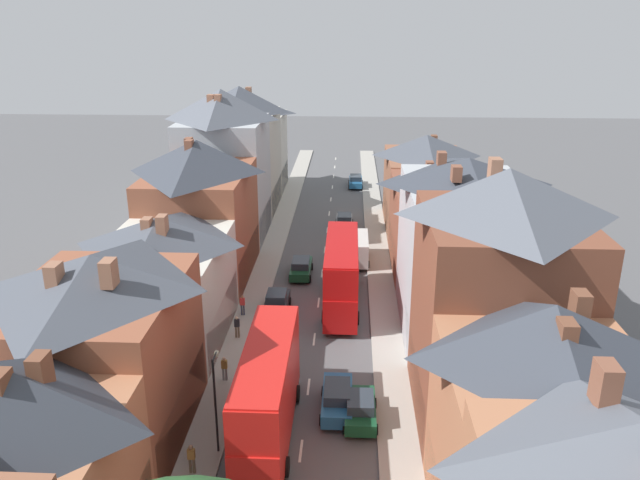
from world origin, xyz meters
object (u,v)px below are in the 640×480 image
(car_mid_black, at_px, (343,250))
(pedestrian_far_left, at_px, (242,304))
(double_decker_bus_lead, at_px, (268,391))
(car_near_blue, at_px, (277,302))
(pedestrian_mid_right, at_px, (237,326))
(delivery_van, at_px, (357,248))
(pedestrian_near_right, at_px, (191,457))
(car_parked_left_b, at_px, (344,221))
(street_lamp, at_px, (216,398))
(car_near_silver, at_px, (301,267))
(double_decker_bus_mid_street, at_px, (341,273))
(car_parked_left_a, at_px, (360,408))
(car_mid_white, at_px, (356,181))
(pedestrian_mid_left, at_px, (224,367))
(car_parked_right_a, at_px, (337,398))

(car_mid_black, height_order, pedestrian_far_left, pedestrian_far_left)
(double_decker_bus_lead, height_order, pedestrian_far_left, double_decker_bus_lead)
(car_near_blue, relative_size, pedestrian_mid_right, 2.40)
(delivery_van, bearing_deg, car_mid_black, 144.09)
(pedestrian_near_right, bearing_deg, delivery_van, 74.07)
(car_parked_left_b, relative_size, pedestrian_mid_right, 2.66)
(pedestrian_far_left, distance_m, street_lamp, 15.70)
(car_near_silver, bearing_deg, double_decker_bus_lead, -90.02)
(delivery_van, xyz_separation_m, pedestrian_far_left, (-8.68, -11.70, -0.30))
(double_decker_bus_mid_street, height_order, street_lamp, street_lamp)
(double_decker_bus_mid_street, xyz_separation_m, car_parked_left_a, (1.31, -14.72, -2.00))
(car_parked_left_a, relative_size, pedestrian_far_left, 2.44)
(car_near_blue, distance_m, delivery_van, 12.38)
(pedestrian_near_right, bearing_deg, car_near_silver, 82.42)
(car_mid_white, distance_m, pedestrian_near_right, 56.93)
(car_parked_left_a, relative_size, pedestrian_mid_left, 2.44)
(car_near_blue, height_order, pedestrian_mid_right, pedestrian_mid_right)
(car_mid_black, relative_size, car_mid_white, 0.96)
(car_mid_black, relative_size, delivery_van, 0.83)
(car_near_silver, xyz_separation_m, street_lamp, (-2.45, -23.58, 2.43))
(car_parked_left_a, xyz_separation_m, pedestrian_far_left, (-8.68, 12.54, 0.22))
(car_near_silver, distance_m, car_parked_right_a, 20.07)
(delivery_van, distance_m, pedestrian_far_left, 14.57)
(car_parked_left_b, bearing_deg, car_parked_right_a, -90.00)
(double_decker_bus_lead, relative_size, car_mid_black, 2.49)
(pedestrian_mid_left, height_order, pedestrian_mid_right, same)
(pedestrian_near_right, relative_size, pedestrian_mid_right, 1.00)
(pedestrian_far_left, bearing_deg, pedestrian_near_right, -88.69)
(delivery_van, height_order, pedestrian_far_left, delivery_van)
(car_parked_left_a, distance_m, car_mid_black, 25.21)
(car_mid_black, bearing_deg, pedestrian_mid_left, -107.93)
(car_parked_left_a, bearing_deg, car_parked_right_a, 145.51)
(double_decker_bus_lead, relative_size, delivery_van, 2.08)
(double_decker_bus_lead, distance_m, car_parked_right_a, 4.80)
(double_decker_bus_lead, height_order, pedestrian_mid_left, double_decker_bus_lead)
(pedestrian_mid_right, bearing_deg, car_near_silver, 72.83)
(car_mid_black, bearing_deg, car_near_blue, -112.81)
(car_parked_right_a, xyz_separation_m, car_mid_black, (-0.00, 24.28, -0.06))
(double_decker_bus_lead, xyz_separation_m, double_decker_bus_mid_street, (3.60, 16.32, 0.00))
(car_mid_white, relative_size, pedestrian_mid_right, 2.81)
(delivery_van, bearing_deg, car_parked_left_b, 97.70)
(double_decker_bus_lead, bearing_deg, double_decker_bus_mid_street, 77.56)
(car_near_blue, xyz_separation_m, car_parked_left_a, (6.20, -13.53, -0.02))
(car_parked_left_a, xyz_separation_m, car_mid_white, (0.00, 51.53, -0.00))
(car_near_blue, xyz_separation_m, delivery_van, (6.20, 10.71, 0.50))
(pedestrian_far_left, xyz_separation_m, street_lamp, (1.33, -15.49, 2.21))
(car_parked_left_b, bearing_deg, double_decker_bus_mid_street, -90.03)
(car_parked_right_a, bearing_deg, car_mid_black, 90.00)
(pedestrian_near_right, relative_size, pedestrian_mid_left, 1.00)
(car_mid_black, relative_size, pedestrian_mid_right, 2.69)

